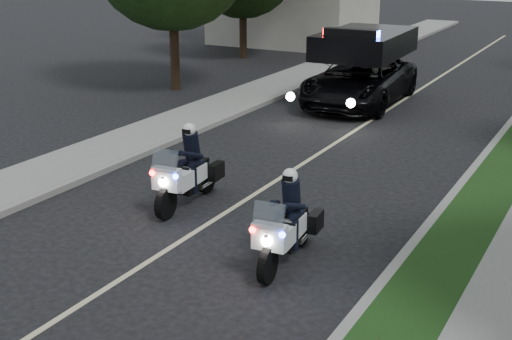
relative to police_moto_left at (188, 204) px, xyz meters
The scene contains 12 objects.
ground 2.45m from the police_moto_left, 66.05° to the right, with size 120.00×120.00×0.00m, color black.
curb_right 9.28m from the police_moto_left, 56.70° to the left, with size 0.20×60.00×0.15m, color gray.
curb_left 8.36m from the police_moto_left, 111.81° to the left, with size 0.20×60.00×0.15m, color gray.
sidewalk_left 8.82m from the police_moto_left, 118.45° to the left, with size 2.00×60.00×0.16m, color gray.
lane_marking 7.82m from the police_moto_left, 82.69° to the left, with size 0.12×50.00×0.01m, color #BFB78C.
police_moto_left is the anchor object (origin of this frame).
police_moto_right 3.56m from the police_moto_left, 25.52° to the right, with size 0.73×2.08×1.77m, color white, non-canonical shape.
police_suv 11.17m from the police_moto_left, 91.17° to the left, with size 2.84×6.14×2.99m, color black.
bicycle 19.97m from the police_moto_left, 95.82° to the left, with size 0.66×1.88×0.98m, color black.
cyclist 19.97m from the police_moto_left, 95.82° to the left, with size 0.58×0.39×1.62m, color black.
tree_left_near 12.52m from the police_moto_left, 126.42° to the left, with size 6.32×6.32×10.53m, color #1D3D14, non-canonical shape.
tree_left_far 19.92m from the police_moto_left, 116.39° to the left, with size 5.34×5.34×8.90m, color #193310, non-canonical shape.
Camera 1 is at (7.30, -9.64, 5.65)m, focal length 48.59 mm.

